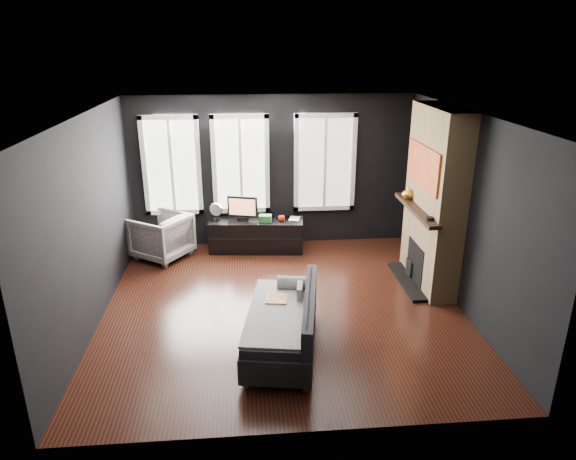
{
  "coord_description": "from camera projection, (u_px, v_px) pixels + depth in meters",
  "views": [
    {
      "loc": [
        -0.49,
        -6.44,
        3.57
      ],
      "look_at": [
        0.1,
        0.3,
        1.05
      ],
      "focal_mm": 32.0,
      "sensor_mm": 36.0,
      "label": 1
    }
  ],
  "objects": [
    {
      "name": "mug",
      "position": [
        281.0,
        218.0,
        9.02
      ],
      "size": [
        0.14,
        0.12,
        0.12
      ],
      "primitive_type": "imported",
      "rotation": [
        0.0,
        0.0,
        -0.3
      ],
      "color": "#F5320C",
      "rests_on": "media_console"
    },
    {
      "name": "media_console",
      "position": [
        256.0,
        235.0,
        9.17
      ],
      "size": [
        1.69,
        0.67,
        0.57
      ],
      "primitive_type": null,
      "rotation": [
        0.0,
        0.0,
        -0.09
      ],
      "color": "black",
      "rests_on": "floor"
    },
    {
      "name": "wall_right",
      "position": [
        464.0,
        212.0,
        7.04
      ],
      "size": [
        0.02,
        5.0,
        2.7
      ],
      "primitive_type": "cube",
      "color": "black",
      "rests_on": "ground"
    },
    {
      "name": "stripe_pillow",
      "position": [
        300.0,
        295.0,
        6.47
      ],
      "size": [
        0.1,
        0.28,
        0.27
      ],
      "primitive_type": "cube",
      "rotation": [
        0.0,
        0.0,
        -0.15
      ],
      "color": "gray",
      "rests_on": "sofa"
    },
    {
      "name": "wall_back",
      "position": [
        272.0,
        172.0,
        9.17
      ],
      "size": [
        5.0,
        0.02,
        2.7
      ],
      "primitive_type": "cube",
      "color": "black",
      "rests_on": "ground"
    },
    {
      "name": "floor",
      "position": [
        283.0,
        306.0,
        7.3
      ],
      "size": [
        5.0,
        5.0,
        0.0
      ],
      "primitive_type": "plane",
      "color": "black",
      "rests_on": "ground"
    },
    {
      "name": "fireplace",
      "position": [
        434.0,
        199.0,
        7.58
      ],
      "size": [
        0.7,
        1.62,
        2.7
      ],
      "primitive_type": null,
      "color": "#93724C",
      "rests_on": "floor"
    },
    {
      "name": "windows",
      "position": [
        245.0,
        114.0,
        8.73
      ],
      "size": [
        4.0,
        0.16,
        1.76
      ],
      "primitive_type": null,
      "color": "white",
      "rests_on": "wall_back"
    },
    {
      "name": "sofa",
      "position": [
        282.0,
        321.0,
        6.19
      ],
      "size": [
        1.16,
        1.88,
        0.76
      ],
      "primitive_type": null,
      "rotation": [
        0.0,
        0.0,
        -0.16
      ],
      "color": "black",
      "rests_on": "floor"
    },
    {
      "name": "armchair",
      "position": [
        161.0,
        234.0,
        8.82
      ],
      "size": [
        1.11,
        1.13,
        0.86
      ],
      "primitive_type": "imported",
      "rotation": [
        0.0,
        0.0,
        -2.17
      ],
      "color": "white",
      "rests_on": "floor"
    },
    {
      "name": "ceiling",
      "position": [
        282.0,
        114.0,
        6.36
      ],
      "size": [
        5.0,
        5.0,
        0.0
      ],
      "primitive_type": "plane",
      "color": "white",
      "rests_on": "ground"
    },
    {
      "name": "mantel_vase",
      "position": [
        408.0,
        193.0,
        7.99
      ],
      "size": [
        0.26,
        0.26,
        0.2
      ],
      "primitive_type": "imported",
      "rotation": [
        0.0,
        0.0,
        -0.36
      ],
      "color": "gold",
      "rests_on": "fireplace"
    },
    {
      "name": "mantel_clock",
      "position": [
        430.0,
        219.0,
        7.08
      ],
      "size": [
        0.14,
        0.14,
        0.04
      ],
      "primitive_type": "cylinder",
      "rotation": [
        0.0,
        0.0,
        -0.28
      ],
      "color": "black",
      "rests_on": "fireplace"
    },
    {
      "name": "wall_left",
      "position": [
        90.0,
        222.0,
        6.63
      ],
      "size": [
        0.02,
        5.0,
        2.7
      ],
      "primitive_type": "cube",
      "color": "black",
      "rests_on": "ground"
    },
    {
      "name": "monitor",
      "position": [
        243.0,
        207.0,
        9.01
      ],
      "size": [
        0.56,
        0.26,
        0.49
      ],
      "primitive_type": null,
      "rotation": [
        0.0,
        0.0,
        -0.27
      ],
      "color": "black",
      "rests_on": "media_console"
    },
    {
      "name": "storage_box",
      "position": [
        265.0,
        218.0,
        8.99
      ],
      "size": [
        0.24,
        0.17,
        0.12
      ],
      "primitive_type": "cube",
      "rotation": [
        0.0,
        0.0,
        -0.17
      ],
      "color": "#2C722F",
      "rests_on": "media_console"
    },
    {
      "name": "book",
      "position": [
        290.0,
        213.0,
        9.09
      ],
      "size": [
        0.18,
        0.07,
        0.24
      ],
      "primitive_type": "imported",
      "rotation": [
        0.0,
        0.0,
        -0.28
      ],
      "color": "beige",
      "rests_on": "media_console"
    },
    {
      "name": "desk_fan",
      "position": [
        216.0,
        211.0,
        9.03
      ],
      "size": [
        0.3,
        0.3,
        0.32
      ],
      "primitive_type": null,
      "rotation": [
        0.0,
        0.0,
        -0.43
      ],
      "color": "#A2A2A2",
      "rests_on": "media_console"
    }
  ]
}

